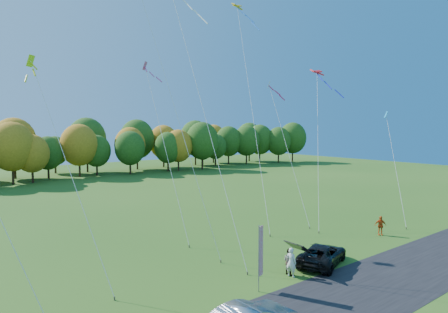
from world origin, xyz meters
TOP-DOWN VIEW (x-y plane):
  - ground at (0.00, 0.00)m, footprint 160.00×160.00m
  - asphalt_strip at (0.00, -4.00)m, footprint 90.00×6.00m
  - tree_line at (0.00, 55.00)m, footprint 116.00×12.00m
  - black_suv at (3.63, 0.10)m, footprint 5.36×3.86m
  - person_tailgate_a at (0.41, -0.08)m, footprint 0.57×0.74m
  - person_tailgate_b at (0.62, 0.26)m, footprint 0.62×0.80m
  - person_east at (13.27, 1.60)m, footprint 0.95×0.95m
  - feather_flag at (-2.48, -0.41)m, footprint 0.48×0.21m
  - kite_delta_blue at (-3.62, 9.26)m, footprint 5.95×10.66m
  - kite_parafoil_orange at (9.05, 13.22)m, footprint 8.45×13.04m
  - kite_delta_red at (-1.29, 7.30)m, footprint 2.23×10.51m
  - kite_parafoil_rainbow at (13.13, 8.18)m, footprint 8.75×6.77m
  - kite_diamond_yellow at (-10.42, 7.03)m, footprint 2.70×7.82m
  - kite_diamond_white at (11.09, 10.19)m, footprint 2.41×7.77m
  - kite_diamond_pink at (-1.30, 12.81)m, footprint 1.21×7.37m
  - kite_diamond_blue_low at (18.58, 3.32)m, footprint 4.18×4.91m

SIDE VIEW (x-z plane):
  - ground at x=0.00m, z-range 0.00..0.00m
  - tree_line at x=0.00m, z-range -5.00..5.00m
  - asphalt_strip at x=0.00m, z-range 0.00..0.01m
  - black_suv at x=3.63m, z-range 0.00..1.35m
  - person_east at x=13.27m, z-range 0.00..1.62m
  - person_tailgate_b at x=0.62m, z-range 0.00..1.62m
  - person_tailgate_a at x=0.41m, z-range 0.00..1.81m
  - feather_flag at x=-2.48m, z-range 0.41..4.14m
  - kite_diamond_blue_low at x=18.58m, z-range -0.25..10.70m
  - kite_diamond_yellow at x=-10.42m, z-range -0.23..13.62m
  - kite_diamond_white at x=11.09m, z-range -0.21..13.94m
  - kite_parafoil_rainbow at x=13.13m, z-range -0.17..15.24m
  - kite_diamond_pink at x=-1.30m, z-range 1.75..16.78m
  - kite_parafoil_orange at x=9.05m, z-range -0.18..23.10m
  - kite_delta_red at x=-1.29m, z-range 1.29..22.64m
  - kite_delta_blue at x=-3.62m, z-range -0.48..30.66m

